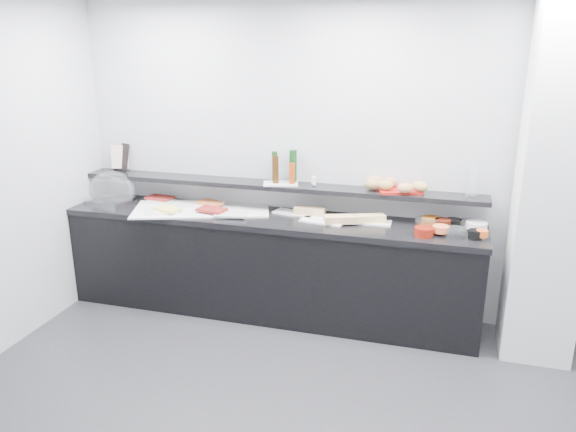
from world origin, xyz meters
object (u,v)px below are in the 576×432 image
(carafe, at_px, (473,179))
(sandwich_plate_mid, at_px, (322,221))
(cloche_base, at_px, (110,199))
(condiment_tray, at_px, (281,184))
(bread_tray, at_px, (399,190))
(framed_print, at_px, (121,156))

(carafe, bearing_deg, sandwich_plate_mid, -170.04)
(cloche_base, bearing_deg, condiment_tray, 17.14)
(cloche_base, relative_size, condiment_tray, 1.39)
(bread_tray, xyz_separation_m, carafe, (0.57, -0.03, 0.14))
(sandwich_plate_mid, bearing_deg, cloche_base, -172.91)
(framed_print, bearing_deg, carafe, 22.62)
(sandwich_plate_mid, bearing_deg, framed_print, -179.89)
(cloche_base, height_order, condiment_tray, condiment_tray)
(framed_print, relative_size, condiment_tray, 0.87)
(cloche_base, bearing_deg, sandwich_plate_mid, 11.07)
(carafe, bearing_deg, cloche_base, -177.49)
(framed_print, distance_m, bread_tray, 2.66)
(condiment_tray, height_order, carafe, carafe)
(bread_tray, height_order, carafe, carafe)
(sandwich_plate_mid, distance_m, condiment_tray, 0.52)
(framed_print, bearing_deg, condiment_tray, 20.10)
(sandwich_plate_mid, distance_m, framed_print, 2.12)
(sandwich_plate_mid, relative_size, condiment_tray, 1.23)
(cloche_base, distance_m, framed_print, 0.44)
(framed_print, height_order, bread_tray, framed_print)
(condiment_tray, bearing_deg, bread_tray, -13.91)
(cloche_base, height_order, framed_print, framed_print)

